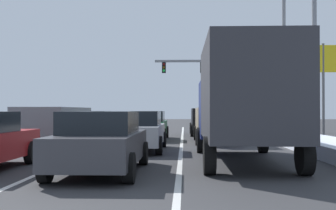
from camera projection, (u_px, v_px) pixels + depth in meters
ground_plane at (141, 147)px, 17.76m from camera, size 120.00×120.00×0.00m
lane_stripe_between_right_lane_and_center_lane at (182, 142)px, 21.06m from camera, size 0.14×36.98×0.01m
lane_stripe_between_center_lane_and_left_lane at (114, 141)px, 21.19m from camera, size 0.14×36.98×0.01m
snow_bank_right_shoulder at (290, 137)px, 20.85m from camera, size 2.02×36.98×0.46m
snow_bank_left_shoulder at (9, 134)px, 21.40m from camera, size 1.53×36.98×0.73m
box_truck_right_lane_nearest at (243, 98)px, 12.56m from camera, size 2.53×7.20×3.36m
suv_tan_right_lane_second at (217, 121)px, 20.46m from camera, size 2.16×4.90×1.67m
suv_black_right_lane_third at (207, 119)px, 26.70m from camera, size 2.16×4.90×1.67m
sedan_charcoal_center_lane_nearest at (101, 142)px, 10.48m from camera, size 2.00×4.50×1.51m
sedan_silver_center_lane_second at (138, 131)px, 16.26m from camera, size 2.00×4.50×1.51m
sedan_green_center_lane_third at (148, 125)px, 22.49m from camera, size 2.00×4.50×1.51m
suv_gray_left_lane_second at (55, 123)px, 17.68m from camera, size 2.16×4.90×1.67m
sedan_white_left_lane_third at (94, 124)px, 24.57m from camera, size 2.00×4.50×1.51m
traffic_light_gantry at (212, 77)px, 37.80m from camera, size 7.54×0.47×6.20m
street_lamp_right_near at (307, 24)px, 19.23m from camera, size 2.66×0.36×9.24m
street_lamp_right_mid at (278, 51)px, 25.94m from camera, size 2.66×0.36×8.69m
street_lamp_right_far at (256, 71)px, 32.65m from camera, size 2.66×0.36×7.61m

